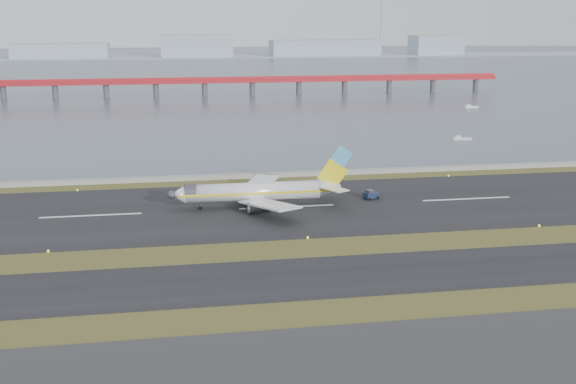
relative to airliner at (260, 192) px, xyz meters
The scene contains 11 objects.
ground 31.49m from the airliner, 79.88° to the right, with size 1000.00×1000.00×0.00m, color #3F4B1B.
taxiway_strip 43.30m from the airliner, 82.68° to the right, with size 1000.00×18.00×0.10m, color black.
runway_strip 6.52m from the airliner, ahead, with size 1000.00×45.00×0.10m, color black.
seawall 29.85m from the airliner, 79.32° to the left, with size 1000.00×2.50×1.00m, color gray.
bay_water 429.24m from the airliner, 89.27° to the left, with size 1400.00×800.00×1.30m, color #435060.
red_pier 220.70m from the airliner, 83.36° to the left, with size 260.00×5.00×10.20m.
far_shoreline 589.50m from the airliner, 88.14° to the left, with size 1400.00×80.00×60.50m.
airliner is the anchor object (origin of this frame).
pushback_tug 25.16m from the airliner, ahead, with size 3.76×2.95×2.12m.
workboat_near 106.01m from the airliner, 44.15° to the left, with size 6.28×3.33×1.46m.
workboat_far 190.03m from the airliner, 53.33° to the left, with size 7.11×3.61×1.65m.
Camera 1 is at (-24.69, -114.32, 38.95)m, focal length 45.00 mm.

